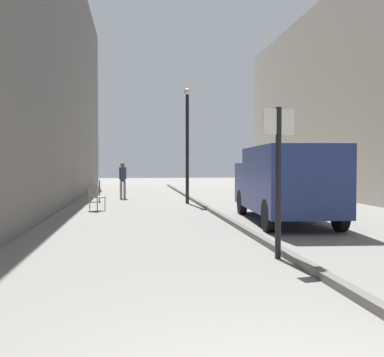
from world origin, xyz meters
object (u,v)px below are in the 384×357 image
at_px(cafe_chair_by_doorway, 97,189).
at_px(street_sign_post, 278,169).
at_px(delivery_van, 284,181).
at_px(lamp_post, 187,138).
at_px(pedestrian_main_foreground, 123,178).
at_px(cafe_chair_near_window, 95,195).

bearing_deg(cafe_chair_by_doorway, street_sign_post, -164.24).
height_order(delivery_van, lamp_post, lamp_post).
bearing_deg(pedestrian_main_foreground, delivery_van, -69.30).
height_order(cafe_chair_near_window, cafe_chair_by_doorway, same).
bearing_deg(cafe_chair_near_window, cafe_chair_by_doorway, 133.67).
height_order(delivery_van, cafe_chair_by_doorway, delivery_van).
relative_size(delivery_van, street_sign_post, 2.19).
xyz_separation_m(pedestrian_main_foreground, cafe_chair_near_window, (-0.83, -5.59, -0.44)).
relative_size(cafe_chair_near_window, cafe_chair_by_doorway, 1.00).
bearing_deg(pedestrian_main_foreground, cafe_chair_near_window, -104.34).
distance_m(street_sign_post, cafe_chair_by_doorway, 13.30).
xyz_separation_m(delivery_van, cafe_chair_by_doorway, (-5.79, 7.74, -0.60)).
height_order(lamp_post, cafe_chair_near_window, lamp_post).
distance_m(delivery_van, cafe_chair_by_doorway, 9.69).
height_order(delivery_van, cafe_chair_near_window, delivery_van).
distance_m(cafe_chair_near_window, cafe_chair_by_doorway, 3.93).
bearing_deg(cafe_chair_near_window, pedestrian_main_foreground, 121.67).
bearing_deg(cafe_chair_by_doorway, cafe_chair_near_window, -178.30).
bearing_deg(pedestrian_main_foreground, street_sign_post, -84.29).
bearing_deg(street_sign_post, lamp_post, -102.19).
bearing_deg(delivery_van, cafe_chair_by_doorway, 131.13).
relative_size(lamp_post, cafe_chair_by_doorway, 5.06).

